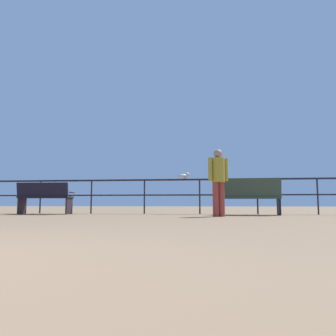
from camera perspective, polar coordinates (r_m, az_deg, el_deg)
name	(u,v)px	position (r m, az deg, el deg)	size (l,w,h in m)	color
pier_railing	(144,188)	(9.65, -4.17, -3.62)	(22.95, 0.05, 1.02)	black
bench_near_left	(45,196)	(9.90, -20.95, -4.69)	(1.50, 0.74, 0.89)	black
bench_near_right	(251,195)	(8.81, 14.42, -4.61)	(1.52, 0.66, 0.97)	#324234
person_at_railing	(218,178)	(7.75, 8.87, -1.70)	(0.47, 0.31, 1.59)	#99382E
seagull_on_rail	(184,176)	(9.53, 2.89, -1.40)	(0.39, 0.25, 0.19)	silver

